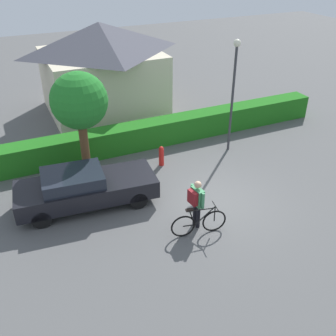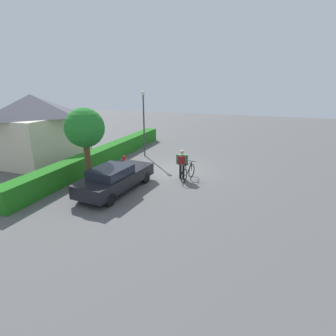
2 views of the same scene
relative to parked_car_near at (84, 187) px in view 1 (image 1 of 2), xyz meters
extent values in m
plane|color=#565656|center=(3.99, -1.68, -0.68)|extent=(60.00, 60.00, 0.00)
cube|color=#1F6D19|center=(3.99, 3.17, -0.16)|extent=(15.54, 0.90, 1.05)
cube|color=beige|center=(3.01, 7.77, 0.81)|extent=(5.39, 4.79, 2.99)
pyramid|color=#4C4C56|center=(3.01, 7.77, 2.99)|extent=(5.66, 5.02, 1.36)
cube|color=black|center=(0.08, -0.01, -0.09)|extent=(4.65, 2.09, 0.60)
cube|color=#1E232D|center=(-0.33, 0.03, 0.42)|extent=(2.04, 1.64, 0.41)
cylinder|color=black|center=(1.67, 0.58, -0.39)|extent=(0.61, 0.24, 0.60)
cylinder|color=black|center=(1.53, -0.89, -0.39)|extent=(0.61, 0.24, 0.60)
cylinder|color=black|center=(-1.38, 0.88, -0.39)|extent=(0.61, 0.24, 0.60)
cylinder|color=black|center=(-1.52, -0.60, -0.39)|extent=(0.61, 0.24, 0.60)
torus|color=black|center=(3.18, -2.95, -0.31)|extent=(0.75, 0.17, 0.75)
torus|color=black|center=(2.22, -2.79, -0.31)|extent=(0.75, 0.17, 0.75)
cylinder|color=black|center=(2.88, -2.90, -0.05)|extent=(0.63, 0.14, 0.57)
cylinder|color=black|center=(2.49, -2.83, -0.05)|extent=(0.23, 0.07, 0.57)
cylinder|color=black|center=(2.77, -2.88, 0.19)|extent=(0.74, 0.16, 0.06)
cylinder|color=black|center=(2.40, -2.82, -0.32)|extent=(0.37, 0.10, 0.05)
cylinder|color=black|center=(3.18, -2.95, -0.04)|extent=(0.04, 0.04, 0.53)
cube|color=black|center=(2.40, -2.82, 0.26)|extent=(0.23, 0.13, 0.06)
cylinder|color=black|center=(3.18, -2.95, 0.25)|extent=(0.11, 0.50, 0.03)
cylinder|color=black|center=(2.81, -2.41, -0.29)|extent=(0.13, 0.13, 0.80)
cylinder|color=black|center=(2.83, -2.58, -0.29)|extent=(0.13, 0.13, 0.80)
cube|color=#3F8C59|center=(2.82, -2.49, 0.39)|extent=(0.25, 0.49, 0.56)
sphere|color=tan|center=(2.82, -2.49, 0.82)|extent=(0.22, 0.22, 0.22)
cylinder|color=#3F8C59|center=(2.79, -2.21, 0.41)|extent=(0.09, 0.09, 0.54)
cylinder|color=#3F8C59|center=(2.86, -2.78, 0.41)|extent=(0.09, 0.09, 0.54)
cube|color=maroon|center=(2.66, -2.51, 0.42)|extent=(0.20, 0.39, 0.43)
cylinder|color=#38383D|center=(6.44, 1.42, 1.45)|extent=(0.10, 0.10, 4.26)
sphere|color=#F2EDCC|center=(6.44, 1.42, 3.70)|extent=(0.28, 0.28, 0.28)
cylinder|color=brown|center=(0.56, 1.92, 0.48)|extent=(0.31, 0.31, 2.32)
sphere|color=#227A27|center=(0.56, 1.92, 2.23)|extent=(1.98, 1.98, 1.98)
cylinder|color=red|center=(3.35, 1.37, -0.33)|extent=(0.20, 0.20, 0.70)
sphere|color=red|center=(3.35, 1.37, 0.04)|extent=(0.18, 0.18, 0.18)
camera|label=1|loc=(-1.93, -10.78, 7.02)|focal=41.71mm
camera|label=2|loc=(-10.44, -6.49, 4.41)|focal=28.40mm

